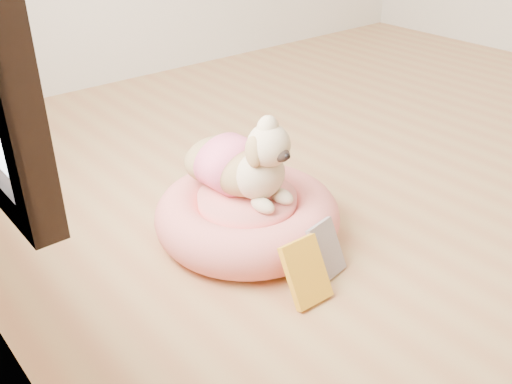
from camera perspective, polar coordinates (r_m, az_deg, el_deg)
floor at (r=2.74m, az=21.87°, el=1.45°), size 4.50×4.50×0.00m
pet_bed at (r=2.10m, az=-0.87°, el=-2.39°), size 0.68×0.68×0.17m
dog at (r=1.99m, az=-1.40°, el=4.28°), size 0.34×0.48×0.33m
book_yellow at (r=1.80m, az=5.01°, el=-7.96°), size 0.14×0.13×0.19m
book_white at (r=1.92m, az=7.05°, el=-5.74°), size 0.14×0.11×0.18m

